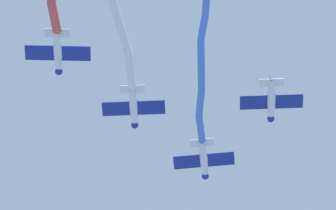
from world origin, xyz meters
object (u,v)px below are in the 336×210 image
(airplane_lead, at_px, (204,160))
(airplane_left_wing, at_px, (134,107))
(airplane_right_wing, at_px, (271,101))
(airplane_slot, at_px, (58,52))

(airplane_lead, height_order, airplane_left_wing, same)
(airplane_right_wing, relative_size, airplane_slot, 1.01)
(airplane_left_wing, relative_size, airplane_right_wing, 1.00)
(airplane_lead, bearing_deg, airplane_right_wing, -128.81)
(airplane_lead, distance_m, airplane_right_wing, 8.95)
(airplane_left_wing, xyz_separation_m, airplane_slot, (7.30, 5.19, -0.30))
(airplane_lead, relative_size, airplane_slot, 1.01)
(airplane_lead, relative_size, airplane_right_wing, 1.01)
(airplane_left_wing, distance_m, airplane_slot, 8.96)
(airplane_slot, bearing_deg, airplane_lead, -51.57)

